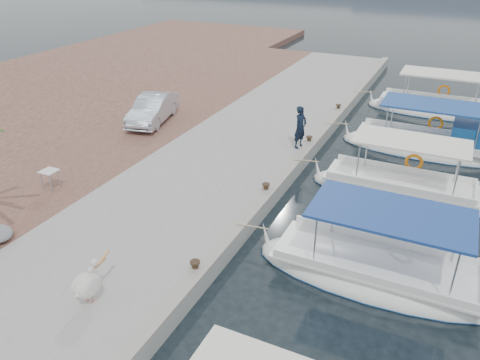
# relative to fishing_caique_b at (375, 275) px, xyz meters

# --- Properties ---
(ground) EXTENTS (400.00, 400.00, 0.00)m
(ground) POSITION_rel_fishing_caique_b_xyz_m (-4.06, 1.07, -0.12)
(ground) COLOR black
(ground) RESTS_ON ground
(concrete_quay) EXTENTS (6.00, 40.00, 0.50)m
(concrete_quay) POSITION_rel_fishing_caique_b_xyz_m (-7.06, 6.07, 0.13)
(concrete_quay) COLOR gray
(concrete_quay) RESTS_ON ground
(quay_curb) EXTENTS (0.44, 40.00, 0.12)m
(quay_curb) POSITION_rel_fishing_caique_b_xyz_m (-4.28, 6.07, 0.44)
(quay_curb) COLOR gray
(quay_curb) RESTS_ON concrete_quay
(cobblestone_strip) EXTENTS (4.00, 40.00, 0.50)m
(cobblestone_strip) POSITION_rel_fishing_caique_b_xyz_m (-12.06, 6.07, 0.13)
(cobblestone_strip) COLOR brown
(cobblestone_strip) RESTS_ON ground
(land_backing) EXTENTS (16.00, 60.00, 0.48)m
(land_backing) POSITION_rel_fishing_caique_b_xyz_m (-22.06, 6.07, 0.12)
(land_backing) COLOR brown
(land_backing) RESTS_ON ground
(fishing_caique_b) EXTENTS (6.94, 2.46, 2.83)m
(fishing_caique_b) POSITION_rel_fishing_caique_b_xyz_m (0.00, 0.00, 0.00)
(fishing_caique_b) COLOR white
(fishing_caique_b) RESTS_ON ground
(fishing_caique_c) EXTENTS (6.63, 2.13, 2.83)m
(fishing_caique_c) POSITION_rel_fishing_caique_b_xyz_m (-0.15, 5.34, 0.00)
(fishing_caique_c) COLOR white
(fishing_caique_c) RESTS_ON ground
(fishing_caique_d) EXTENTS (7.35, 2.45, 2.83)m
(fishing_caique_d) POSITION_rel_fishing_caique_b_xyz_m (0.31, 10.08, 0.06)
(fishing_caique_d) COLOR white
(fishing_caique_d) RESTS_ON ground
(fishing_caique_e) EXTENTS (7.22, 2.41, 2.83)m
(fishing_caique_e) POSITION_rel_fishing_caique_b_xyz_m (0.14, 15.91, -0.00)
(fishing_caique_e) COLOR white
(fishing_caique_e) RESTS_ON ground
(mooring_bollards) EXTENTS (0.28, 20.28, 0.33)m
(mooring_bollards) POSITION_rel_fishing_caique_b_xyz_m (-4.41, 2.57, 0.57)
(mooring_bollards) COLOR black
(mooring_bollards) RESTS_ON concrete_quay
(pelican) EXTENTS (0.50, 1.34, 1.05)m
(pelican) POSITION_rel_fishing_caique_b_xyz_m (-6.17, -4.58, 0.91)
(pelican) COLOR tan
(pelican) RESTS_ON concrete_quay
(fisherman) EXTENTS (0.63, 0.78, 1.85)m
(fisherman) POSITION_rel_fishing_caique_b_xyz_m (-4.66, 6.97, 1.30)
(fisherman) COLOR black
(fisherman) RESTS_ON concrete_quay
(parked_car) EXTENTS (2.29, 4.19, 1.31)m
(parked_car) POSITION_rel_fishing_caique_b_xyz_m (-12.27, 6.94, 1.03)
(parked_car) COLOR silver
(parked_car) RESTS_ON cobblestone_strip
(folding_table) EXTENTS (0.55, 0.55, 0.73)m
(folding_table) POSITION_rel_fishing_caique_b_xyz_m (-11.51, -0.54, 0.90)
(folding_table) COLOR silver
(folding_table) RESTS_ON cobblestone_strip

